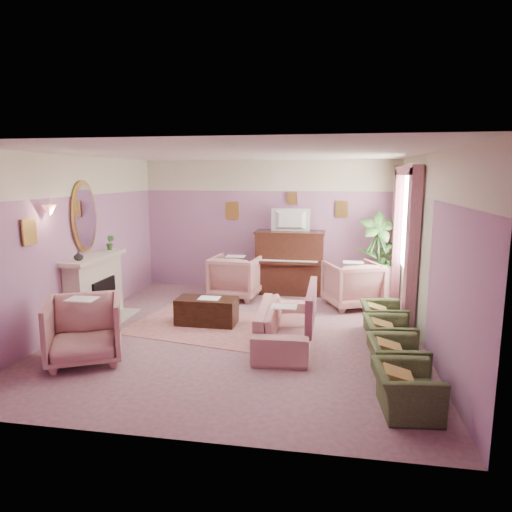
% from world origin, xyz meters
% --- Properties ---
extents(floor, '(5.50, 6.00, 0.01)m').
position_xyz_m(floor, '(0.00, 0.00, 0.00)').
color(floor, '#885D66').
rests_on(floor, ground).
extents(ceiling, '(5.50, 6.00, 0.01)m').
position_xyz_m(ceiling, '(0.00, 0.00, 2.80)').
color(ceiling, silver).
rests_on(ceiling, wall_back).
extents(wall_back, '(5.50, 0.02, 2.80)m').
position_xyz_m(wall_back, '(0.00, 3.00, 1.40)').
color(wall_back, slate).
rests_on(wall_back, floor).
extents(wall_front, '(5.50, 0.02, 2.80)m').
position_xyz_m(wall_front, '(0.00, -3.00, 1.40)').
color(wall_front, slate).
rests_on(wall_front, floor).
extents(wall_left, '(0.02, 6.00, 2.80)m').
position_xyz_m(wall_left, '(-2.75, 0.00, 1.40)').
color(wall_left, slate).
rests_on(wall_left, floor).
extents(wall_right, '(0.02, 6.00, 2.80)m').
position_xyz_m(wall_right, '(2.75, 0.00, 1.40)').
color(wall_right, slate).
rests_on(wall_right, floor).
extents(picture_rail_band, '(5.50, 0.01, 0.65)m').
position_xyz_m(picture_rail_band, '(0.00, 2.99, 2.47)').
color(picture_rail_band, beige).
rests_on(picture_rail_band, wall_back).
extents(stripe_panel, '(0.01, 3.00, 2.15)m').
position_xyz_m(stripe_panel, '(2.73, 1.30, 1.07)').
color(stripe_panel, beige).
rests_on(stripe_panel, wall_right).
extents(fireplace_surround, '(0.30, 1.40, 1.10)m').
position_xyz_m(fireplace_surround, '(-2.59, 0.20, 0.55)').
color(fireplace_surround, '#C2B29B').
rests_on(fireplace_surround, floor).
extents(fireplace_inset, '(0.18, 0.72, 0.68)m').
position_xyz_m(fireplace_inset, '(-2.49, 0.20, 0.40)').
color(fireplace_inset, black).
rests_on(fireplace_inset, floor).
extents(fire_ember, '(0.06, 0.54, 0.10)m').
position_xyz_m(fire_ember, '(-2.45, 0.20, 0.22)').
color(fire_ember, '#E95C00').
rests_on(fire_ember, floor).
extents(mantel_shelf, '(0.40, 1.55, 0.07)m').
position_xyz_m(mantel_shelf, '(-2.56, 0.20, 1.12)').
color(mantel_shelf, '#C2B29B').
rests_on(mantel_shelf, fireplace_surround).
extents(hearth, '(0.55, 1.50, 0.02)m').
position_xyz_m(hearth, '(-2.39, 0.20, 0.01)').
color(hearth, '#C2B29B').
rests_on(hearth, floor).
extents(mirror_frame, '(0.04, 0.72, 1.20)m').
position_xyz_m(mirror_frame, '(-2.70, 0.20, 1.80)').
color(mirror_frame, '#B08A3A').
rests_on(mirror_frame, wall_left).
extents(mirror_glass, '(0.01, 0.60, 1.06)m').
position_xyz_m(mirror_glass, '(-2.67, 0.20, 1.80)').
color(mirror_glass, white).
rests_on(mirror_glass, wall_left).
extents(sconce_shade, '(0.20, 0.20, 0.16)m').
position_xyz_m(sconce_shade, '(-2.62, -0.85, 1.98)').
color(sconce_shade, '#F9A87D').
rests_on(sconce_shade, wall_left).
extents(piano, '(1.40, 0.60, 1.30)m').
position_xyz_m(piano, '(0.50, 2.68, 0.65)').
color(piano, '#361911').
rests_on(piano, floor).
extents(piano_keyshelf, '(1.30, 0.12, 0.06)m').
position_xyz_m(piano_keyshelf, '(0.50, 2.33, 0.72)').
color(piano_keyshelf, '#361911').
rests_on(piano_keyshelf, piano).
extents(piano_keys, '(1.20, 0.08, 0.02)m').
position_xyz_m(piano_keys, '(0.50, 2.33, 0.76)').
color(piano_keys, white).
rests_on(piano_keys, piano).
extents(piano_top, '(1.45, 0.65, 0.04)m').
position_xyz_m(piano_top, '(0.50, 2.68, 1.31)').
color(piano_top, '#361911').
rests_on(piano_top, piano).
extents(television, '(0.80, 0.12, 0.48)m').
position_xyz_m(television, '(0.50, 2.63, 1.60)').
color(television, black).
rests_on(television, piano).
extents(print_back_left, '(0.30, 0.03, 0.38)m').
position_xyz_m(print_back_left, '(-0.80, 2.96, 1.72)').
color(print_back_left, '#B08A3A').
rests_on(print_back_left, wall_back).
extents(print_back_right, '(0.26, 0.03, 0.34)m').
position_xyz_m(print_back_right, '(1.55, 2.96, 1.78)').
color(print_back_right, '#B08A3A').
rests_on(print_back_right, wall_back).
extents(print_back_mid, '(0.22, 0.03, 0.26)m').
position_xyz_m(print_back_mid, '(0.50, 2.96, 2.00)').
color(print_back_mid, '#B08A3A').
rests_on(print_back_mid, wall_back).
extents(print_left_wall, '(0.03, 0.28, 0.36)m').
position_xyz_m(print_left_wall, '(-2.71, -1.20, 1.72)').
color(print_left_wall, '#B08A3A').
rests_on(print_left_wall, wall_left).
extents(window_blind, '(0.03, 1.40, 1.80)m').
position_xyz_m(window_blind, '(2.70, 1.55, 1.70)').
color(window_blind, beige).
rests_on(window_blind, wall_right).
extents(curtain_left, '(0.16, 0.34, 2.60)m').
position_xyz_m(curtain_left, '(2.62, 0.63, 1.30)').
color(curtain_left, '#995465').
rests_on(curtain_left, floor).
extents(curtain_right, '(0.16, 0.34, 2.60)m').
position_xyz_m(curtain_right, '(2.62, 2.47, 1.30)').
color(curtain_right, '#995465').
rests_on(curtain_right, floor).
extents(pelmet, '(0.16, 2.20, 0.16)m').
position_xyz_m(pelmet, '(2.62, 1.55, 2.56)').
color(pelmet, '#995465').
rests_on(pelmet, wall_right).
extents(mantel_plant, '(0.16, 0.16, 0.28)m').
position_xyz_m(mantel_plant, '(-2.55, 0.75, 1.29)').
color(mantel_plant, '#376C2B').
rests_on(mantel_plant, mantel_shelf).
extents(mantel_vase, '(0.16, 0.16, 0.16)m').
position_xyz_m(mantel_vase, '(-2.55, -0.30, 1.23)').
color(mantel_vase, beige).
rests_on(mantel_vase, mantel_shelf).
extents(area_rug, '(2.79, 2.23, 0.01)m').
position_xyz_m(area_rug, '(-0.61, 0.29, 0.01)').
color(area_rug, '#AE6965').
rests_on(area_rug, floor).
extents(coffee_table, '(1.00, 0.51, 0.45)m').
position_xyz_m(coffee_table, '(-0.67, 0.36, 0.23)').
color(coffee_table, black).
rests_on(coffee_table, floor).
extents(table_paper, '(0.35, 0.28, 0.01)m').
position_xyz_m(table_paper, '(-0.62, 0.36, 0.46)').
color(table_paper, white).
rests_on(table_paper, coffee_table).
extents(sofa, '(0.65, 1.96, 0.79)m').
position_xyz_m(sofa, '(0.70, -0.28, 0.40)').
color(sofa, tan).
rests_on(sofa, floor).
extents(sofa_throw, '(0.10, 1.48, 0.54)m').
position_xyz_m(sofa_throw, '(1.10, -0.28, 0.60)').
color(sofa_throw, '#995465').
rests_on(sofa_throw, sofa).
extents(floral_armchair_left, '(0.93, 0.93, 0.97)m').
position_xyz_m(floral_armchair_left, '(-0.55, 2.10, 0.48)').
color(floral_armchair_left, tan).
rests_on(floral_armchair_left, floor).
extents(floral_armchair_right, '(0.93, 0.93, 0.97)m').
position_xyz_m(floral_armchair_right, '(1.78, 1.84, 0.48)').
color(floral_armchair_right, tan).
rests_on(floral_armchair_right, floor).
extents(floral_armchair_front, '(0.93, 0.93, 0.97)m').
position_xyz_m(floral_armchair_front, '(-1.86, -1.41, 0.48)').
color(floral_armchair_front, tan).
rests_on(floral_armchair_front, floor).
extents(olive_chair_a, '(0.53, 0.75, 0.65)m').
position_xyz_m(olive_chair_a, '(2.20, -2.09, 0.33)').
color(olive_chair_a, '#42502B').
rests_on(olive_chair_a, floor).
extents(olive_chair_b, '(0.53, 0.75, 0.65)m').
position_xyz_m(olive_chair_b, '(2.20, -1.27, 0.33)').
color(olive_chair_b, '#42502B').
rests_on(olive_chair_b, floor).
extents(olive_chair_c, '(0.53, 0.75, 0.65)m').
position_xyz_m(olive_chair_c, '(2.20, -0.45, 0.33)').
color(olive_chair_c, '#42502B').
rests_on(olive_chair_c, floor).
extents(olive_chair_d, '(0.53, 0.75, 0.65)m').
position_xyz_m(olive_chair_d, '(2.20, 0.37, 0.33)').
color(olive_chair_d, '#42502B').
rests_on(olive_chair_d, floor).
extents(side_table, '(0.52, 0.52, 0.70)m').
position_xyz_m(side_table, '(2.39, 2.58, 0.35)').
color(side_table, white).
rests_on(side_table, floor).
extents(side_plant_big, '(0.30, 0.30, 0.34)m').
position_xyz_m(side_plant_big, '(2.39, 2.58, 0.87)').
color(side_plant_big, '#376C2B').
rests_on(side_plant_big, side_table).
extents(side_plant_small, '(0.16, 0.16, 0.28)m').
position_xyz_m(side_plant_small, '(2.51, 2.48, 0.84)').
color(side_plant_small, '#376C2B').
rests_on(side_plant_small, side_table).
extents(palm_pot, '(0.34, 0.34, 0.34)m').
position_xyz_m(palm_pot, '(2.27, 2.45, 0.17)').
color(palm_pot, brown).
rests_on(palm_pot, floor).
extents(palm_plant, '(0.76, 0.76, 1.44)m').
position_xyz_m(palm_plant, '(2.27, 2.45, 1.06)').
color(palm_plant, '#376C2B').
rests_on(palm_plant, palm_pot).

